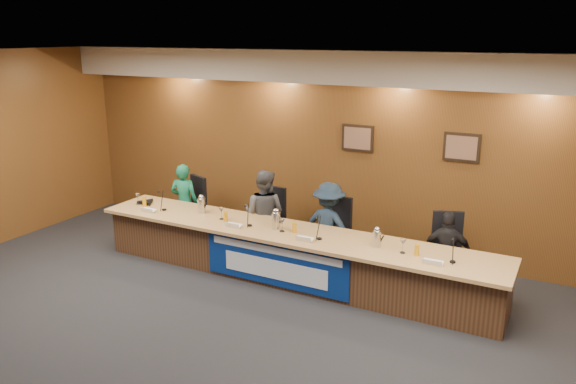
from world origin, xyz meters
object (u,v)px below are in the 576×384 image
panelist_b (264,214)px  office_chair_d (448,257)px  banner (275,264)px  panelist_d (447,253)px  dais_body (289,256)px  office_chair_a (189,211)px  carafe_left (202,206)px  office_chair_b (267,225)px  carafe_right (377,239)px  panelist_a (185,202)px  carafe_mid (276,221)px  panelist_c (329,227)px  office_chair_c (331,237)px  speakerphone (147,202)px

panelist_b → office_chair_d: bearing=176.9°
banner → panelist_d: (2.11, 1.00, 0.20)m
dais_body → banner: (0.00, -0.41, 0.03)m
banner → office_chair_a: banner is taller
panelist_d → carafe_left: (-3.67, -0.53, 0.28)m
banner → carafe_left: 1.70m
office_chair_a → carafe_left: carafe_left is taller
office_chair_b → carafe_right: (2.07, -0.73, 0.38)m
panelist_a → panelist_b: panelist_b is taller
panelist_b → carafe_mid: size_ratio=5.88×
panelist_d → office_chair_b: (-2.85, 0.10, -0.10)m
panelist_c → office_chair_c: bearing=-85.6°
panelist_b → carafe_left: size_ratio=6.18×
panelist_b → office_chair_d: (2.85, 0.10, -0.23)m
banner → carafe_mid: (-0.18, 0.36, 0.49)m
banner → carafe_right: (1.32, 0.36, 0.48)m
panelist_c → office_chair_a: 2.68m
panelist_c → carafe_left: panelist_c is taller
office_chair_a → carafe_right: bearing=9.4°
office_chair_d → panelist_a: bearing=160.5°
banner → speakerphone: speakerphone is taller
panelist_d → carafe_right: panelist_d is taller
carafe_mid → carafe_right: (1.50, 0.01, -0.01)m
panelist_c → office_chair_d: size_ratio=2.81×
office_chair_d → office_chair_b: bearing=159.2°
panelist_c → carafe_right: size_ratio=6.22×
office_chair_d → carafe_left: carafe_left is taller
office_chair_c → carafe_mid: (-0.54, -0.74, 0.39)m
panelist_a → panelist_b: size_ratio=0.95×
office_chair_b → panelist_a: bearing=-175.2°
panelist_a → carafe_mid: (2.14, -0.64, 0.20)m
panelist_a → carafe_left: (0.75, -0.53, 0.19)m
dais_body → banner: banner is taller
banner → office_chair_d: 2.38m
panelist_a → panelist_d: (4.42, 0.00, -0.09)m
dais_body → office_chair_a: 2.42m
panelist_a → panelist_c: panelist_c is taller
panelist_a → panelist_d: 4.42m
dais_body → speakerphone: size_ratio=18.75×
office_chair_d → speakerphone: 4.81m
office_chair_c → carafe_mid: 0.99m
carafe_mid → panelist_c: bearing=49.8°
banner → office_chair_c: bearing=71.8°
dais_body → panelist_b: (-0.75, 0.58, 0.36)m
carafe_right → speakerphone: (-3.97, 0.07, -0.08)m
panelist_b → office_chair_c: 1.14m
panelist_c → banner: bearing=74.6°
panelist_a → speakerphone: 0.66m
panelist_d → office_chair_a: size_ratio=2.43×
banner → panelist_c: bearing=70.2°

